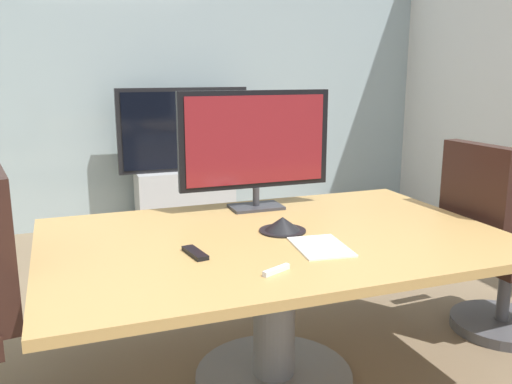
{
  "coord_description": "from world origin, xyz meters",
  "views": [
    {
      "loc": [
        -0.89,
        -1.93,
        1.46
      ],
      "look_at": [
        0.01,
        0.51,
        0.87
      ],
      "focal_mm": 37.92,
      "sensor_mm": 36.0,
      "label": 1
    }
  ],
  "objects": [
    {
      "name": "whiteboard_marker",
      "position": [
        -0.16,
        -0.18,
        0.73
      ],
      "size": [
        0.13,
        0.07,
        0.02
      ],
      "primitive_type": "cube",
      "rotation": [
        0.0,
        0.0,
        0.43
      ],
      "color": "silver",
      "rests_on": "conference_table"
    },
    {
      "name": "conference_table",
      "position": [
        0.01,
        0.26,
        0.56
      ],
      "size": [
        2.08,
        1.35,
        0.72
      ],
      "color": "#B2894C",
      "rests_on": "ground"
    },
    {
      "name": "conference_phone",
      "position": [
        0.07,
        0.3,
        0.75
      ],
      "size": [
        0.22,
        0.22,
        0.07
      ],
      "color": "black",
      "rests_on": "conference_table"
    },
    {
      "name": "paper_notepad",
      "position": [
        0.13,
        0.03,
        0.73
      ],
      "size": [
        0.24,
        0.32,
        0.01
      ],
      "primitive_type": "cube",
      "rotation": [
        0.0,
        0.0,
        -0.11
      ],
      "color": "white",
      "rests_on": "conference_table"
    },
    {
      "name": "remote_control",
      "position": [
        -0.4,
        0.12,
        0.73
      ],
      "size": [
        0.08,
        0.18,
        0.02
      ],
      "primitive_type": "cube",
      "rotation": [
        0.0,
        0.0,
        0.16
      ],
      "color": "black",
      "rests_on": "conference_table"
    },
    {
      "name": "office_chair_right",
      "position": [
        1.34,
        0.27,
        0.46
      ],
      "size": [
        0.6,
        0.58,
        1.09
      ],
      "rotation": [
        0.0,
        0.0,
        1.62
      ],
      "color": "#4C4C51",
      "rests_on": "ground"
    },
    {
      "name": "wall_display_unit",
      "position": [
        0.2,
        2.95,
        0.44
      ],
      "size": [
        1.2,
        0.36,
        1.31
      ],
      "color": "#B7BABC",
      "rests_on": "ground"
    },
    {
      "name": "tv_monitor",
      "position": [
        0.1,
        0.76,
        1.08
      ],
      "size": [
        0.84,
        0.18,
        0.64
      ],
      "color": "#333338",
      "rests_on": "conference_table"
    },
    {
      "name": "wall_back_glass_partition",
      "position": [
        0.0,
        3.3,
        1.41
      ],
      "size": [
        5.73,
        0.1,
        2.82
      ],
      "primitive_type": "cube",
      "color": "#9EB2B7",
      "rests_on": "ground"
    }
  ]
}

